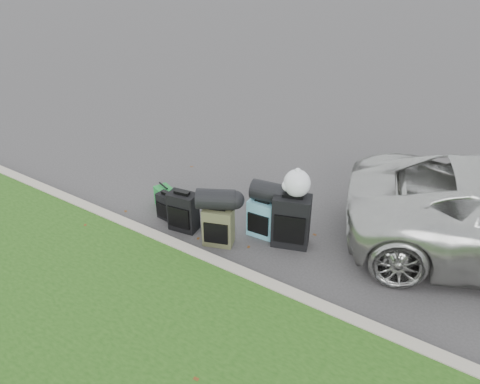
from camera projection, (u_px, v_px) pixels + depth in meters
The scene contains 12 objects.
ground at pixel (238, 229), 7.49m from camera, with size 120.00×120.00×0.00m, color #383535.
curb at pixel (200, 257), 6.72m from camera, with size 120.00×0.18×0.15m, color #9E937F.
suitcase_small_black at pixel (168, 207), 7.64m from camera, with size 0.36×0.20×0.45m, color black.
suitcase_large_black_left at pixel (183, 211), 7.33m from camera, with size 0.44×0.27×0.64m, color black.
suitcase_olive at pixel (218, 226), 7.00m from camera, with size 0.44×0.28×0.61m, color #404129.
suitcase_teal at pixel (262, 218), 7.20m from camera, with size 0.42×0.25×0.60m, color teal.
suitcase_large_black_right at pixel (291, 221), 6.94m from camera, with size 0.55×0.33×0.82m, color black.
tote_green at pixel (164, 197), 8.03m from camera, with size 0.30×0.24×0.34m, color #1C8031.
tote_navy at pixel (214, 218), 7.52m from camera, with size 0.24×0.19×0.26m, color navy.
duffel_left at pixel (216, 199), 6.80m from camera, with size 0.31×0.31×0.57m, color black.
duffel_right at pixel (270, 192), 6.99m from camera, with size 0.31×0.31×0.55m, color black.
trash_bag at pixel (297, 183), 6.68m from camera, with size 0.39×0.39×0.39m, color white.
Camera 1 is at (3.41, -5.16, 4.25)m, focal length 35.00 mm.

